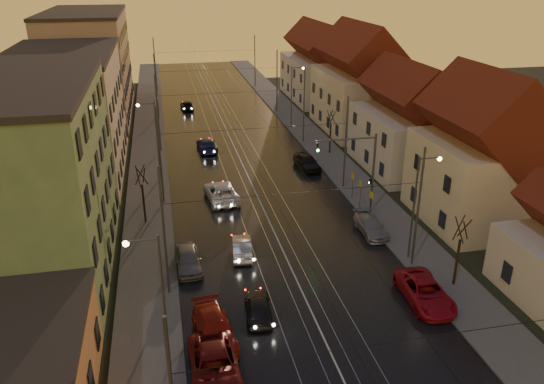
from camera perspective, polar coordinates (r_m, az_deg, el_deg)
ground at (r=30.20m, az=7.05°, el=-18.29°), size 160.00×160.00×0.00m
road at (r=64.89m, az=-4.25°, el=5.21°), size 16.00×120.00×0.04m
sidewalk_left at (r=64.39m, az=-13.12°, el=4.57°), size 4.00×120.00×0.15m
sidewalk_right at (r=66.86m, az=4.31°, el=5.80°), size 4.00×120.00×0.15m
tram_rail_0 at (r=64.64m, az=-6.19°, el=5.10°), size 0.06×120.00×0.03m
tram_rail_1 at (r=64.79m, az=-4.92°, el=5.19°), size 0.06×120.00×0.03m
tram_rail_2 at (r=64.98m, az=-3.57°, el=5.29°), size 0.06×120.00×0.03m
tram_rail_3 at (r=65.19m, az=-2.32°, el=5.37°), size 0.06×120.00×0.03m
apartment_left_1 at (r=38.85m, az=-25.14°, el=0.66°), size 10.00×18.00×13.00m
apartment_left_2 at (r=57.73m, az=-21.16°, el=7.63°), size 10.00×20.00×12.00m
apartment_left_3 at (r=80.83m, az=-18.98°, el=12.72°), size 10.00×24.00×14.00m
house_right_1 at (r=46.39m, az=21.58°, el=3.31°), size 8.67×10.20×10.80m
house_right_2 at (r=57.34m, az=14.59°, el=6.94°), size 9.18×12.24×9.20m
house_right_3 at (r=70.40m, az=9.35°, el=11.26°), size 9.18×14.28×11.50m
house_right_4 at (r=87.26m, az=5.05°, el=13.22°), size 9.18×16.32×10.00m
catenary_pole_l_1 at (r=33.93m, az=-11.52°, el=-4.37°), size 0.16×0.16×9.00m
catenary_pole_r_1 at (r=37.82m, az=15.44°, el=-1.79°), size 0.16×0.16×9.00m
catenary_pole_l_2 at (r=47.79m, az=-11.95°, el=3.81°), size 0.16×0.16×9.00m
catenary_pole_r_2 at (r=50.62m, az=7.92°, el=5.18°), size 0.16×0.16×9.00m
catenary_pole_l_3 at (r=62.18m, az=-12.19°, el=8.26°), size 0.16×0.16×9.00m
catenary_pole_r_3 at (r=64.38m, az=3.46°, el=9.23°), size 0.16×0.16×9.00m
catenary_pole_l_4 at (r=76.80m, az=-12.34°, el=11.02°), size 0.16×0.16×9.00m
catenary_pole_r_4 at (r=78.59m, az=0.54°, el=11.81°), size 0.16×0.16×9.00m
catenary_pole_l_5 at (r=94.50m, az=-12.46°, el=13.21°), size 0.16×0.16×9.00m
catenary_pole_r_5 at (r=95.97m, az=-1.86°, el=13.86°), size 0.16×0.16×9.00m
street_lamp_0 at (r=27.68m, az=-12.30°, el=-10.32°), size 1.75×0.32×8.00m
street_lamp_1 at (r=38.69m, az=15.52°, el=-0.60°), size 1.75×0.32×8.00m
street_lamp_2 at (r=53.40m, az=-12.64°, el=6.22°), size 1.75×0.32×8.00m
street_lamp_3 at (r=71.01m, az=2.36°, el=10.89°), size 1.75×0.32×8.00m
traffic_light_mast at (r=45.08m, az=9.72°, el=2.94°), size 5.30×0.32×7.20m
bare_tree_0 at (r=44.81m, az=-13.69°, el=-0.44°), size 1.09×1.09×5.11m
bare_tree_1 at (r=37.15m, az=19.38°, el=-6.27°), size 1.09×1.09×5.11m
bare_tree_2 at (r=60.80m, az=6.30°, el=6.33°), size 1.09×1.09×5.11m
driving_car_0 at (r=33.19m, az=-1.48°, el=-12.28°), size 1.99×4.07×1.34m
driving_car_1 at (r=39.62m, az=-3.24°, el=-5.97°), size 1.85×4.12×1.31m
driving_car_2 at (r=48.83m, az=-5.48°, el=-0.04°), size 3.13×5.84×1.56m
driving_car_3 at (r=62.47m, az=-7.01°, el=5.07°), size 2.28×5.12×1.46m
driving_car_4 at (r=81.51m, az=-9.13°, el=9.21°), size 1.96×4.27×1.42m
parked_left_1 at (r=29.01m, az=-6.16°, el=-18.24°), size 2.60×5.64×1.57m
parked_left_2 at (r=31.56m, az=-6.24°, el=-14.45°), size 2.59×5.18×1.44m
parked_left_3 at (r=38.36m, az=-9.03°, el=-7.16°), size 1.96×4.43×1.48m
parked_right_0 at (r=35.76m, az=16.13°, el=-10.28°), size 2.69×5.48×1.50m
parked_right_1 at (r=43.44m, az=10.59°, el=-3.61°), size 1.84×4.48×1.30m
parked_right_2 at (r=56.41m, az=3.79°, el=3.26°), size 2.37×4.81×1.58m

